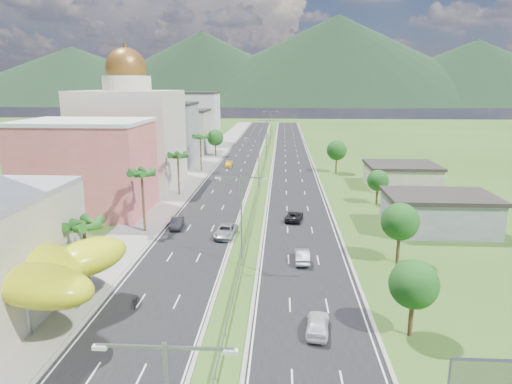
# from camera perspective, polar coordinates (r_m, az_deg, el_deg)

# --- Properties ---
(ground) EXTENTS (500.00, 500.00, 0.00)m
(ground) POSITION_cam_1_polar(r_m,az_deg,el_deg) (46.85, -2.90, -13.74)
(ground) COLOR #2D5119
(ground) RESTS_ON ground
(road_left) EXTENTS (11.00, 260.00, 0.04)m
(road_left) POSITION_cam_1_polar(r_m,az_deg,el_deg) (133.73, -1.97, 4.16)
(road_left) COLOR black
(road_left) RESTS_ON ground
(road_right) EXTENTS (11.00, 260.00, 0.04)m
(road_right) POSITION_cam_1_polar(r_m,az_deg,el_deg) (133.20, 4.49, 4.09)
(road_right) COLOR black
(road_right) RESTS_ON ground
(sidewalk_left) EXTENTS (7.00, 260.00, 0.12)m
(sidewalk_left) POSITION_cam_1_polar(r_m,az_deg,el_deg) (134.92, -6.00, 4.20)
(sidewalk_left) COLOR gray
(sidewalk_left) RESTS_ON ground
(median_guardrail) EXTENTS (0.10, 216.06, 0.76)m
(median_guardrail) POSITION_cam_1_polar(r_m,az_deg,el_deg) (115.41, 0.93, 3.00)
(median_guardrail) COLOR gray
(median_guardrail) RESTS_ON ground
(streetlight_median_b) EXTENTS (6.04, 0.25, 11.00)m
(streetlight_median_b) POSITION_cam_1_polar(r_m,az_deg,el_deg) (53.68, -1.84, -2.41)
(streetlight_median_b) COLOR gray
(streetlight_median_b) RESTS_ON ground
(streetlight_median_c) EXTENTS (6.04, 0.25, 11.00)m
(streetlight_median_c) POSITION_cam_1_polar(r_m,az_deg,el_deg) (92.73, 0.37, 4.30)
(streetlight_median_c) COLOR gray
(streetlight_median_c) RESTS_ON ground
(streetlight_median_d) EXTENTS (6.04, 0.25, 11.00)m
(streetlight_median_d) POSITION_cam_1_polar(r_m,az_deg,el_deg) (137.31, 1.35, 7.24)
(streetlight_median_d) COLOR gray
(streetlight_median_d) RESTS_ON ground
(streetlight_median_e) EXTENTS (6.04, 0.25, 11.00)m
(streetlight_median_e) POSITION_cam_1_polar(r_m,az_deg,el_deg) (182.10, 1.85, 8.74)
(streetlight_median_e) COLOR gray
(streetlight_median_e) RESTS_ON ground
(lime_canopy) EXTENTS (18.00, 15.00, 7.40)m
(lime_canopy) POSITION_cam_1_polar(r_m,az_deg,el_deg) (47.75, -28.44, -8.34)
(lime_canopy) COLOR #CBD514
(lime_canopy) RESTS_ON ground
(pink_shophouse) EXTENTS (20.00, 15.00, 15.00)m
(pink_shophouse) POSITION_cam_1_polar(r_m,az_deg,el_deg) (81.59, -20.40, 2.75)
(pink_shophouse) COLOR #D7585D
(pink_shophouse) RESTS_ON ground
(domed_building) EXTENTS (20.00, 20.00, 28.70)m
(domed_building) POSITION_cam_1_polar(r_m,az_deg,el_deg) (102.34, -15.47, 7.27)
(domed_building) COLOR beige
(domed_building) RESTS_ON ground
(midrise_grey) EXTENTS (16.00, 15.00, 16.00)m
(midrise_grey) POSITION_cam_1_polar(r_m,az_deg,el_deg) (126.23, -11.34, 7.02)
(midrise_grey) COLOR gray
(midrise_grey) RESTS_ON ground
(midrise_beige) EXTENTS (16.00, 15.00, 13.00)m
(midrise_beige) POSITION_cam_1_polar(r_m,az_deg,el_deg) (147.66, -9.18, 7.41)
(midrise_beige) COLOR #AC9F8E
(midrise_beige) RESTS_ON ground
(midrise_white) EXTENTS (16.00, 15.00, 18.00)m
(midrise_white) POSITION_cam_1_polar(r_m,az_deg,el_deg) (169.90, -7.54, 9.06)
(midrise_white) COLOR silver
(midrise_white) RESTS_ON ground
(shed_near) EXTENTS (15.00, 10.00, 5.00)m
(shed_near) POSITION_cam_1_polar(r_m,az_deg,el_deg) (72.89, 21.85, -2.61)
(shed_near) COLOR gray
(shed_near) RESTS_ON ground
(shed_far) EXTENTS (14.00, 12.00, 4.40)m
(shed_far) POSITION_cam_1_polar(r_m,az_deg,el_deg) (101.53, 17.69, 1.85)
(shed_far) COLOR #AC9F8E
(shed_far) RESTS_ON ground
(palm_tree_b) EXTENTS (3.60, 3.60, 8.10)m
(palm_tree_b) POSITION_cam_1_polar(r_m,az_deg,el_deg) (50.00, -20.74, -4.12)
(palm_tree_b) COLOR #47301C
(palm_tree_b) RESTS_ON ground
(palm_tree_c) EXTENTS (3.60, 3.60, 9.60)m
(palm_tree_c) POSITION_cam_1_polar(r_m,az_deg,el_deg) (67.82, -14.09, 2.04)
(palm_tree_c) COLOR #47301C
(palm_tree_c) RESTS_ON ground
(palm_tree_d) EXTENTS (3.60, 3.60, 8.60)m
(palm_tree_d) POSITION_cam_1_polar(r_m,az_deg,el_deg) (89.85, -9.75, 4.33)
(palm_tree_d) COLOR #47301C
(palm_tree_d) RESTS_ON ground
(palm_tree_e) EXTENTS (3.60, 3.60, 9.40)m
(palm_tree_e) POSITION_cam_1_polar(r_m,az_deg,el_deg) (114.02, -6.96, 6.69)
(palm_tree_e) COLOR #47301C
(palm_tree_e) RESTS_ON ground
(leafy_tree_lfar) EXTENTS (4.90, 4.90, 8.05)m
(leafy_tree_lfar) POSITION_cam_1_polar(r_m,az_deg,el_deg) (138.84, -5.11, 6.77)
(leafy_tree_lfar) COLOR #47301C
(leafy_tree_lfar) RESTS_ON ground
(leafy_tree_ra) EXTENTS (4.20, 4.20, 6.90)m
(leafy_tree_ra) POSITION_cam_1_polar(r_m,az_deg,el_deg) (41.59, 19.12, -10.87)
(leafy_tree_ra) COLOR #47301C
(leafy_tree_ra) RESTS_ON ground
(leafy_tree_rb) EXTENTS (4.55, 4.55, 7.47)m
(leafy_tree_rb) POSITION_cam_1_polar(r_m,az_deg,el_deg) (57.64, 17.56, -3.56)
(leafy_tree_rb) COLOR #47301C
(leafy_tree_rb) RESTS_ON ground
(leafy_tree_rc) EXTENTS (3.85, 3.85, 6.33)m
(leafy_tree_rc) POSITION_cam_1_polar(r_m,az_deg,el_deg) (84.98, 14.99, 1.38)
(leafy_tree_rc) COLOR #47301C
(leafy_tree_rc) RESTS_ON ground
(leafy_tree_rd) EXTENTS (4.90, 4.90, 8.05)m
(leafy_tree_rd) POSITION_cam_1_polar(r_m,az_deg,el_deg) (113.34, 10.06, 5.15)
(leafy_tree_rd) COLOR #47301C
(leafy_tree_rd) RESTS_ON ground
(mountain_ridge) EXTENTS (860.00, 140.00, 90.00)m
(mountain_ridge) POSITION_cam_1_polar(r_m,az_deg,el_deg) (495.02, 9.90, 10.67)
(mountain_ridge) COLOR black
(mountain_ridge) RESTS_ON ground
(car_dark_left) EXTENTS (2.10, 4.96, 1.59)m
(car_dark_left) POSITION_cam_1_polar(r_m,az_deg,el_deg) (70.19, -9.87, -3.83)
(car_dark_left) COLOR black
(car_dark_left) RESTS_ON road_left
(car_silver_mid_left) EXTENTS (3.23, 6.13, 1.64)m
(car_silver_mid_left) POSITION_cam_1_polar(r_m,az_deg,el_deg) (65.47, -3.80, -4.90)
(car_silver_mid_left) COLOR #94969A
(car_silver_mid_left) RESTS_ON road_left
(car_yellow_far_left) EXTENTS (2.23, 4.88, 1.38)m
(car_yellow_far_left) POSITION_cam_1_polar(r_m,az_deg,el_deg) (120.76, -3.43, 3.50)
(car_yellow_far_left) COLOR yellow
(car_yellow_far_left) RESTS_ON road_left
(car_white_near_right) EXTENTS (2.48, 5.01, 1.64)m
(car_white_near_right) POSITION_cam_1_polar(r_m,az_deg,el_deg) (41.91, 7.73, -16.00)
(car_white_near_right) COLOR white
(car_white_near_right) RESTS_ON road_right
(car_silver_right) EXTENTS (1.72, 4.83, 1.59)m
(car_silver_right) POSITION_cam_1_polar(r_m,az_deg,el_deg) (56.66, 5.79, -7.92)
(car_silver_right) COLOR #989B9F
(car_silver_right) RESTS_ON road_right
(car_dark_far_right) EXTENTS (3.28, 5.58, 1.46)m
(car_dark_far_right) POSITION_cam_1_polar(r_m,az_deg,el_deg) (73.19, 4.79, -3.01)
(car_dark_far_right) COLOR black
(car_dark_far_right) RESTS_ON road_right
(motorcycle) EXTENTS (0.94, 2.18, 1.35)m
(motorcycle) POSITION_cam_1_polar(r_m,az_deg,el_deg) (47.50, -14.74, -12.83)
(motorcycle) COLOR black
(motorcycle) RESTS_ON road_left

